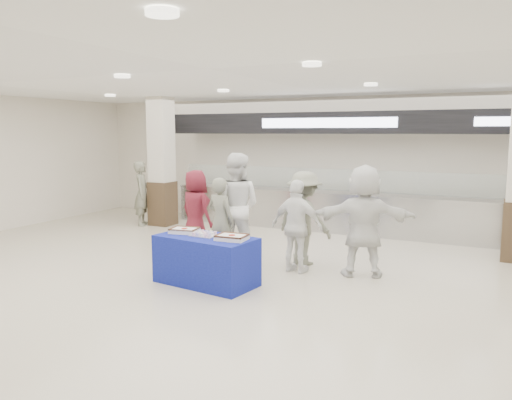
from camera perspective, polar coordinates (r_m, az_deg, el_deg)
The scene contains 14 objects.
ground at distance 7.37m, azimuth -5.21°, elevation -10.82°, with size 14.00×14.00×0.00m, color beige.
serving_line at distance 11.97m, azimuth 8.41°, elevation 2.02°, with size 8.70×0.85×2.80m.
column_left at distance 12.75m, azimuth -10.72°, elevation 3.99°, with size 0.55×0.55×3.20m.
display_table at distance 7.81m, azimuth -5.72°, elevation -6.87°, with size 1.55×0.78×0.75m, color navy.
sheet_cake_left at distance 8.05m, azimuth -8.17°, elevation -3.41°, with size 0.47×0.39×0.09m.
sheet_cake_right at distance 7.46m, azimuth -2.78°, elevation -4.23°, with size 0.46×0.37×0.09m.
cupcake_tray at distance 7.77m, azimuth -5.92°, elevation -3.88°, with size 0.42×0.32×0.06m.
civilian_maroon at distance 9.89m, azimuth -6.89°, elevation -1.22°, with size 0.79×0.51×1.61m, color maroon.
soldier_a at distance 8.92m, azimuth -4.06°, elevation -2.37°, with size 0.57×0.37×1.55m, color slate.
chef_tall at distance 9.18m, azimuth -2.37°, elevation -0.74°, with size 0.96×0.75×1.97m, color white.
chef_short at distance 8.36m, azimuth 4.72°, elevation -3.02°, with size 0.92×0.38×1.57m, color white.
soldier_b at distance 8.87m, azimuth 5.52°, elevation -2.08°, with size 1.07×0.62×1.66m, color slate.
civilian_white at distance 8.28m, azimuth 12.19°, elevation -2.33°, with size 1.70×0.54×1.84m, color white.
soldier_bg at distance 12.85m, azimuth -12.88°, elevation 0.74°, with size 0.59×0.39×1.62m, color slate.
Camera 1 is at (3.69, -5.93, 2.35)m, focal length 35.00 mm.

